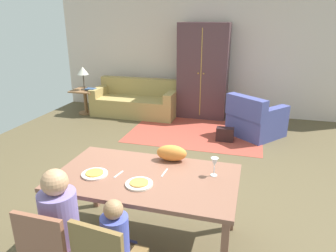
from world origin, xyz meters
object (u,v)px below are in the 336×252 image
(plate_near_child, at_px, (139,184))
(armoire, at_px, (203,71))
(dining_chair_man, at_px, (52,249))
(handbag, at_px, (225,134))
(plate_near_man, at_px, (95,174))
(book_upper, at_px, (91,89))
(armchair, at_px, (255,120))
(wine_glass, at_px, (214,163))
(side_table, at_px, (85,98))
(table_lamp, at_px, (83,72))
(person_man, at_px, (64,233))
(dining_table, at_px, (146,182))
(couch, at_px, (136,102))
(cat, at_px, (172,153))
(book_lower, at_px, (92,89))
(person_child, at_px, (118,252))

(plate_near_child, xyz_separation_m, armoire, (-0.21, 4.63, 0.28))
(dining_chair_man, distance_m, handbag, 3.99)
(plate_near_man, xyz_separation_m, book_upper, (-2.26, 3.97, -0.15))
(plate_near_man, distance_m, armchair, 3.90)
(wine_glass, distance_m, side_table, 5.18)
(dining_chair_man, height_order, table_lamp, table_lamp)
(plate_near_man, bearing_deg, wine_glass, 15.12)
(person_man, height_order, side_table, person_man)
(wine_glass, relative_size, book_upper, 0.85)
(dining_table, xyz_separation_m, wine_glass, (0.63, 0.18, 0.20))
(couch, relative_size, side_table, 3.39)
(plate_near_man, xyz_separation_m, cat, (0.63, 0.51, 0.08))
(couch, height_order, armoire, armoire)
(person_man, distance_m, couch, 5.00)
(armoire, height_order, handbag, armoire)
(table_lamp, bearing_deg, armchair, -6.42)
(couch, distance_m, armoire, 1.73)
(plate_near_child, distance_m, book_upper, 4.87)
(couch, bearing_deg, cat, -63.38)
(plate_near_man, height_order, side_table, plate_near_man)
(cat, bearing_deg, dining_table, -114.92)
(dining_table, height_order, book_lower, dining_table)
(armoire, bearing_deg, dining_chair_man, -92.95)
(plate_near_man, distance_m, dining_chair_man, 0.78)
(plate_near_child, bearing_deg, handbag, 81.38)
(couch, bearing_deg, table_lamp, -167.77)
(person_man, xyz_separation_m, table_lamp, (-2.45, 4.58, 0.50))
(dining_chair_man, bearing_deg, armoire, 87.05)
(dining_table, relative_size, book_lower, 7.95)
(cat, distance_m, side_table, 4.69)
(person_man, xyz_separation_m, cat, (0.63, 1.07, 0.33))
(dining_table, relative_size, couch, 0.89)
(plate_near_child, bearing_deg, dining_chair_man, -125.56)
(plate_near_child, distance_m, table_lamp, 5.03)
(dining_chair_man, relative_size, book_lower, 3.95)
(plate_near_child, distance_m, side_table, 5.04)
(cat, distance_m, book_upper, 4.51)
(cat, height_order, handbag, cat)
(armchair, relative_size, book_lower, 5.47)
(dining_table, bearing_deg, plate_near_child, -90.00)
(plate_near_man, height_order, cat, cat)
(armchair, relative_size, handbag, 3.76)
(handbag, bearing_deg, side_table, 165.23)
(plate_near_man, relative_size, handbag, 0.78)
(armoire, bearing_deg, side_table, -168.64)
(dining_chair_man, height_order, armoire, armoire)
(book_lower, relative_size, handbag, 0.69)
(person_child, height_order, book_upper, person_child)
(wine_glass, height_order, armchair, wine_glass)
(dining_chair_man, distance_m, armchair, 4.56)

